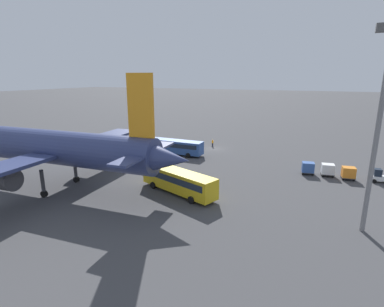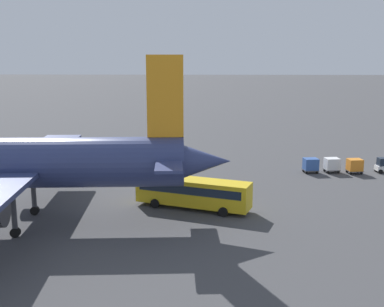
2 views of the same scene
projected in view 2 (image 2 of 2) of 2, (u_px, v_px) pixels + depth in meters
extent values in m
plane|color=#424244|center=(170.00, 156.00, 78.78)|extent=(600.00, 600.00, 0.00)
cylinder|color=navy|center=(3.00, 163.00, 45.71)|extent=(34.61, 7.01, 4.82)
cone|color=navy|center=(199.00, 161.00, 46.38)|extent=(6.53, 4.73, 4.33)
cube|color=navy|center=(49.00, 148.00, 55.98)|extent=(5.47, 16.06, 0.44)
cube|color=orange|center=(165.00, 96.00, 44.98)|extent=(3.45, 0.58, 7.71)
cube|color=navy|center=(169.00, 157.00, 46.18)|extent=(3.21, 12.65, 0.28)
cylinder|color=#38383D|center=(36.00, 166.00, 53.94)|extent=(4.29, 2.91, 2.65)
cylinder|color=#38383D|center=(14.00, 217.00, 43.60)|extent=(0.50, 0.50, 3.85)
cylinder|color=black|center=(15.00, 232.00, 43.90)|extent=(0.93, 0.56, 0.90)
cylinder|color=#38383D|center=(34.00, 197.00, 49.72)|extent=(0.50, 0.50, 3.85)
cylinder|color=black|center=(35.00, 210.00, 50.02)|extent=(0.93, 0.56, 0.90)
cube|color=#2D5199|center=(126.00, 156.00, 70.57)|extent=(12.25, 2.87, 2.60)
cube|color=#192333|center=(126.00, 153.00, 70.48)|extent=(11.27, 2.90, 0.83)
cylinder|color=black|center=(99.00, 166.00, 69.56)|extent=(1.00, 0.31, 1.00)
cylinder|color=black|center=(103.00, 161.00, 72.37)|extent=(1.00, 0.31, 1.00)
cylinder|color=black|center=(151.00, 166.00, 69.29)|extent=(1.00, 0.31, 1.00)
cylinder|color=black|center=(153.00, 162.00, 72.10)|extent=(1.00, 0.31, 1.00)
cube|color=gold|center=(193.00, 192.00, 51.78)|extent=(12.69, 6.79, 2.79)
cube|color=#192333|center=(193.00, 188.00, 51.68)|extent=(11.76, 6.49, 0.89)
cylinder|color=black|center=(155.00, 203.00, 52.17)|extent=(1.04, 0.62, 1.00)
cylinder|color=black|center=(166.00, 196.00, 54.72)|extent=(1.04, 0.62, 1.00)
cylinder|color=black|center=(223.00, 212.00, 49.38)|extent=(1.04, 0.62, 1.00)
cylinder|color=black|center=(231.00, 204.00, 51.94)|extent=(1.04, 0.62, 1.00)
cube|color=white|center=(384.00, 168.00, 67.68)|extent=(2.53, 1.56, 0.70)
cube|color=#192333|center=(382.00, 162.00, 67.46)|extent=(1.20, 1.28, 1.10)
cylinder|color=black|center=(381.00, 172.00, 67.00)|extent=(0.62, 0.28, 0.60)
cylinder|color=black|center=(376.00, 169.00, 68.36)|extent=(0.62, 0.28, 0.60)
cylinder|color=#1E1E2D|center=(165.00, 151.00, 80.41)|extent=(0.32, 0.32, 0.85)
cylinder|color=orange|center=(165.00, 147.00, 80.25)|extent=(0.38, 0.38, 0.65)
sphere|color=tan|center=(164.00, 144.00, 80.16)|extent=(0.24, 0.24, 0.24)
cube|color=#38383D|center=(354.00, 171.00, 67.10)|extent=(2.21, 1.94, 0.10)
cube|color=orange|center=(355.00, 165.00, 66.93)|extent=(2.11, 1.85, 1.60)
cylinder|color=black|center=(351.00, 174.00, 66.44)|extent=(0.37, 0.17, 0.36)
cylinder|color=black|center=(347.00, 171.00, 67.69)|extent=(0.37, 0.17, 0.36)
cylinder|color=black|center=(361.00, 173.00, 66.61)|extent=(0.37, 0.17, 0.36)
cylinder|color=black|center=(357.00, 171.00, 67.85)|extent=(0.37, 0.17, 0.36)
cube|color=#38383D|center=(332.00, 170.00, 67.71)|extent=(2.21, 1.94, 0.10)
cube|color=silver|center=(332.00, 164.00, 67.53)|extent=(2.11, 1.85, 1.60)
cylinder|color=black|center=(328.00, 172.00, 67.05)|extent=(0.37, 0.17, 0.36)
cylinder|color=black|center=(325.00, 170.00, 68.29)|extent=(0.37, 0.17, 0.36)
cylinder|color=black|center=(338.00, 172.00, 67.22)|extent=(0.37, 0.17, 0.36)
cylinder|color=black|center=(335.00, 170.00, 68.46)|extent=(0.37, 0.17, 0.36)
cube|color=#38383D|center=(310.00, 170.00, 67.53)|extent=(2.21, 1.94, 0.10)
cube|color=#33569E|center=(311.00, 164.00, 67.35)|extent=(2.11, 1.85, 1.60)
cylinder|color=black|center=(307.00, 173.00, 66.87)|extent=(0.37, 0.17, 0.36)
cylinder|color=black|center=(304.00, 171.00, 68.11)|extent=(0.37, 0.17, 0.36)
cylinder|color=black|center=(317.00, 172.00, 67.04)|extent=(0.37, 0.17, 0.36)
cylinder|color=black|center=(314.00, 170.00, 68.28)|extent=(0.37, 0.17, 0.36)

